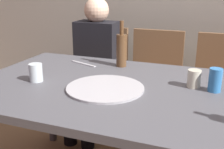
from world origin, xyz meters
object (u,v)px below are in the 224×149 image
Objects in this scene: tumbler_far at (194,79)px; soda_can at (215,80)px; table_knife at (83,64)px; chair_left at (100,71)px; dining_table at (124,98)px; beer_bottle at (121,49)px; pizza_tray at (105,88)px; chair_middle at (154,77)px; guest_in_sweater at (93,61)px; tumbler_near at (36,73)px; chair_right at (221,85)px.

soda_can is (0.11, -0.02, 0.01)m from tumbler_far.
table_knife is 0.24× the size of chair_left.
dining_table is 13.83× the size of soda_can.
dining_table is at bearing -68.86° from beer_bottle.
chair_middle is (0.04, 0.99, -0.24)m from pizza_tray.
table_knife is 0.74m from chair_middle.
chair_middle is 0.77× the size of guest_in_sweater.
dining_table is at bearing 125.05° from guest_in_sweater.
chair_middle is at bearing 65.67° from tumbler_near.
beer_bottle is 0.76m from chair_left.
dining_table is 0.43m from beer_bottle.
beer_bottle is 0.66m from chair_middle.
guest_in_sweater is (-1.05, -0.15, 0.13)m from chair_right.
chair_left is (-0.46, 0.99, -0.24)m from pizza_tray.
beer_bottle is 0.26× the size of guest_in_sweater.
table_knife is at bearing 77.71° from tumbler_near.
beer_bottle reaches higher than chair_middle.
chair_left is at bearing 114.80° from pizza_tray.
tumbler_far is (0.43, 0.19, 0.04)m from pizza_tray.
chair_middle is 0.54m from guest_in_sweater.
pizza_tray is 0.46× the size of chair_left.
table_knife is 0.66m from chair_left.
soda_can reaches higher than dining_table.
tumbler_far is at bearing 5.05° from table_knife.
chair_middle reaches higher than pizza_tray.
tumbler_far is 0.86m from chair_right.
chair_middle is at bearing -163.17° from guest_in_sweater.
table_knife is (-0.32, 0.39, -0.00)m from pizza_tray.
chair_left is 1.00× the size of chair_right.
beer_bottle is (-0.14, 0.36, 0.18)m from dining_table.
pizza_tray is (-0.08, -0.07, 0.07)m from dining_table.
guest_in_sweater is (-0.88, 0.64, -0.15)m from tumbler_far.
tumbler_far reaches higher than pizza_tray.
table_knife is 0.48m from guest_in_sweater.
table_knife is (-0.75, 0.20, -0.04)m from tumbler_far.
tumbler_far is 1.22m from chair_left.
tumbler_near is 1.14m from chair_middle.
beer_bottle is 3.16× the size of tumbler_far.
soda_can reaches higher than table_knife.
tumbler_far is 0.11× the size of chair_right.
beer_bottle is at bearing 40.15° from chair_right.
chair_right is at bearing -180.00° from chair_middle.
pizza_tray is at bearing 87.40° from chair_middle.
guest_in_sweater is (-0.50, -0.15, 0.13)m from chair_middle.
pizza_tray is 3.36× the size of soda_can.
chair_left is at bearing 138.17° from tumbler_far.
chair_left is (-0.53, 0.91, -0.17)m from dining_table.
chair_middle is at bearing 0.00° from chair_right.
table_knife is (-0.26, -0.05, -0.11)m from beer_bottle.
pizza_tray is at bearing 59.09° from chair_right.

